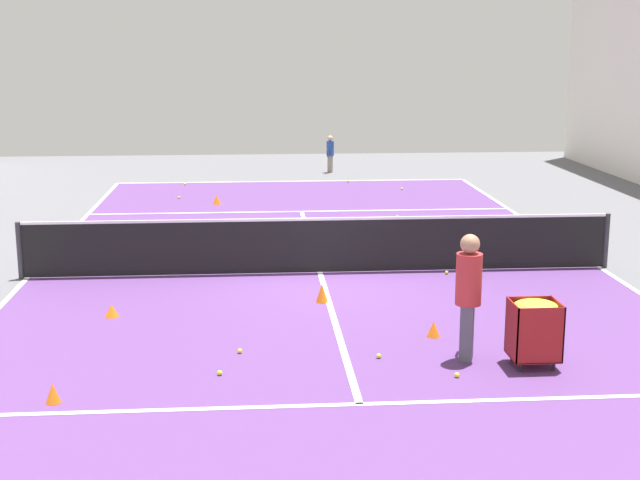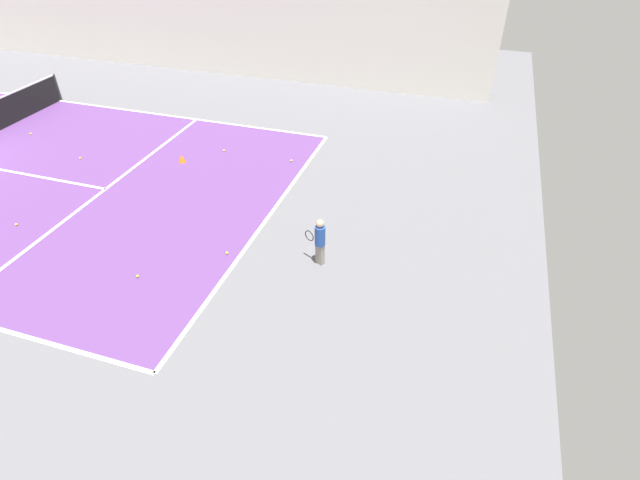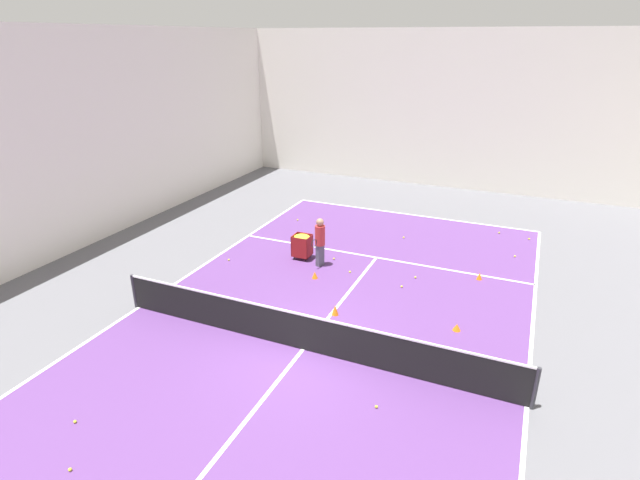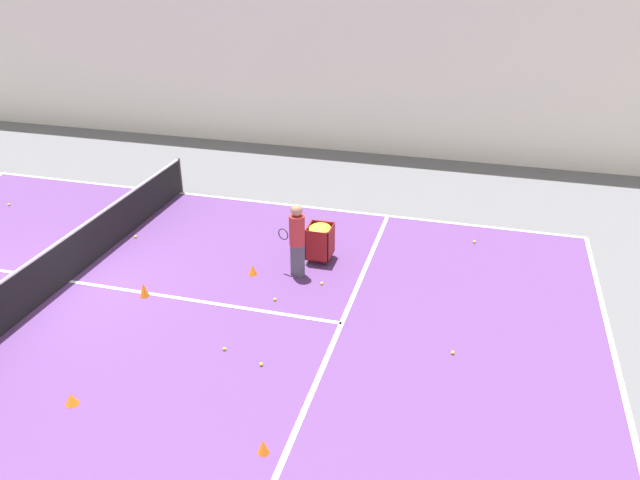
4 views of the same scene
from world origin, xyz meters
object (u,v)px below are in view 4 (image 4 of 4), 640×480
object	(u,v)px
tennis_net	(66,260)
coach_at_net	(297,236)
training_cone_0	(144,290)
ball_cart	(320,236)

from	to	relation	value
tennis_net	coach_at_net	size ratio (longest dim) A/B	6.33
coach_at_net	training_cone_0	world-z (taller)	coach_at_net
tennis_net	training_cone_0	world-z (taller)	tennis_net
coach_at_net	training_cone_0	bearing A→B (deg)	49.86
tennis_net	training_cone_0	xyz separation A→B (m)	(0.12, 1.99, -0.40)
coach_at_net	training_cone_0	xyz separation A→B (m)	(1.79, -2.98, -0.87)
coach_at_net	training_cone_0	distance (m)	3.59
ball_cart	training_cone_0	world-z (taller)	ball_cart
tennis_net	ball_cart	world-z (taller)	tennis_net
ball_cart	training_cone_0	xyz separation A→B (m)	(2.64, -3.29, -0.50)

